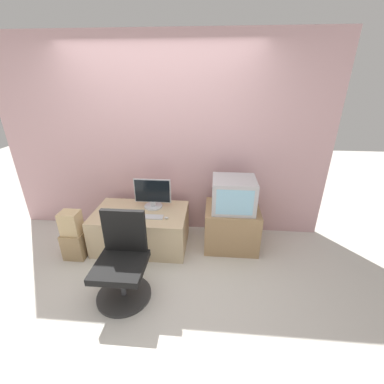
% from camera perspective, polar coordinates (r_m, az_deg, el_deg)
% --- Properties ---
extents(ground_plane, '(12.00, 12.00, 0.00)m').
position_cam_1_polar(ground_plane, '(3.00, -10.31, -20.59)').
color(ground_plane, beige).
extents(wall_back, '(4.40, 0.05, 2.60)m').
position_cam_1_polar(wall_back, '(3.51, -6.51, 11.11)').
color(wall_back, '#CC9EA3').
rests_on(wall_back, ground_plane).
extents(desk, '(1.20, 0.73, 0.50)m').
position_cam_1_polar(desk, '(3.51, -11.18, -7.89)').
color(desk, '#CCB289').
rests_on(desk, ground_plane).
extents(side_stand, '(0.69, 0.58, 0.56)m').
position_cam_1_polar(side_stand, '(3.47, 8.71, -7.57)').
color(side_stand, '#A37F56').
rests_on(side_stand, ground_plane).
extents(main_monitor, '(0.49, 0.24, 0.40)m').
position_cam_1_polar(main_monitor, '(3.40, -8.74, -0.48)').
color(main_monitor, silver).
rests_on(main_monitor, desk).
extents(keyboard, '(0.32, 0.11, 0.01)m').
position_cam_1_polar(keyboard, '(3.23, -9.27, -5.47)').
color(keyboard, silver).
rests_on(keyboard, desk).
extents(mouse, '(0.05, 0.04, 0.03)m').
position_cam_1_polar(mouse, '(3.17, -5.70, -5.74)').
color(mouse, silver).
rests_on(mouse, desk).
extents(crt_tv, '(0.53, 0.47, 0.41)m').
position_cam_1_polar(crt_tv, '(3.21, 9.21, -0.53)').
color(crt_tv, '#B7B7BC').
rests_on(crt_tv, side_stand).
extents(office_chair, '(0.56, 0.56, 0.90)m').
position_cam_1_polar(office_chair, '(2.77, -15.20, -15.19)').
color(office_chair, '#333333').
rests_on(office_chair, ground_plane).
extents(cardboard_box_lower, '(0.26, 0.25, 0.34)m').
position_cam_1_polar(cardboard_box_lower, '(3.60, -24.44, -10.52)').
color(cardboard_box_lower, '#A3845B').
rests_on(cardboard_box_lower, ground_plane).
extents(cardboard_box_upper, '(0.22, 0.19, 0.29)m').
position_cam_1_polar(cardboard_box_upper, '(3.44, -25.34, -6.19)').
color(cardboard_box_upper, '#D1B27F').
rests_on(cardboard_box_upper, cardboard_box_lower).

